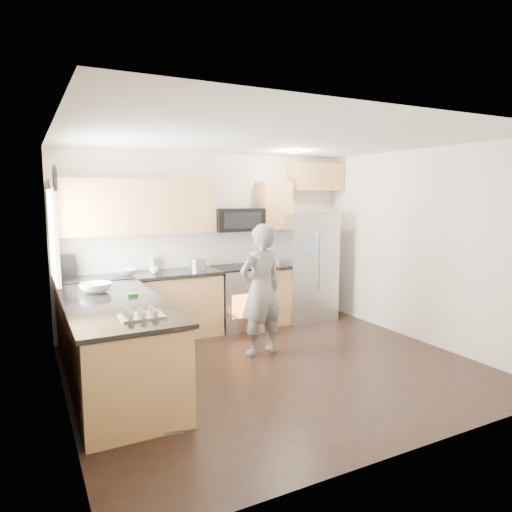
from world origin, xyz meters
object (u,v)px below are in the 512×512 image
stove_range (241,283)px  refrigerator (306,267)px  person (261,290)px  dish_rack (156,418)px

stove_range → refrigerator: size_ratio=1.06×
stove_range → refrigerator: bearing=-2.1°
person → dish_rack: size_ratio=3.12×
refrigerator → dish_rack: size_ratio=3.22×
dish_rack → stove_range: bearing=50.9°
refrigerator → stove_range: bearing=-178.9°
dish_rack → person: bearing=35.8°
refrigerator → dish_rack: bearing=-139.5°
stove_range → refrigerator: (1.15, -0.04, 0.17)m
person → refrigerator: bearing=-149.7°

